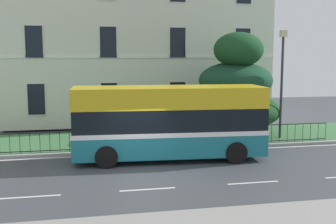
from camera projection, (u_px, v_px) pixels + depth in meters
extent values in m
cube|color=#3E4147|center=(141.00, 176.00, 16.63)|extent=(60.00, 56.00, 0.06)
cube|color=silver|center=(131.00, 154.00, 20.17)|extent=(54.00, 0.14, 0.01)
cube|color=silver|center=(30.00, 197.00, 14.08)|extent=(2.00, 0.12, 0.01)
cube|color=silver|center=(148.00, 189.00, 14.87)|extent=(2.00, 0.12, 0.01)
cube|color=silver|center=(253.00, 183.00, 15.66)|extent=(2.00, 0.12, 0.01)
cube|color=#9E9E99|center=(129.00, 151.00, 20.62)|extent=(57.00, 0.24, 0.12)
cube|color=#3E7042|center=(124.00, 140.00, 23.38)|extent=(57.00, 5.45, 0.12)
cube|color=silver|center=(133.00, 41.00, 31.86)|extent=(17.91, 10.65, 11.45)
cube|color=white|center=(144.00, 57.00, 26.81)|extent=(17.91, 0.06, 0.20)
cube|color=#2D333D|center=(144.00, 110.00, 27.26)|extent=(1.10, 0.06, 2.20)
cube|color=white|center=(36.00, 99.00, 25.83)|extent=(1.12, 0.04, 2.01)
cube|color=black|center=(36.00, 99.00, 25.81)|extent=(1.02, 0.03, 1.91)
cube|color=white|center=(109.00, 98.00, 26.71)|extent=(1.12, 0.04, 2.01)
cube|color=black|center=(109.00, 98.00, 26.69)|extent=(1.02, 0.03, 1.91)
cube|color=white|center=(177.00, 96.00, 27.59)|extent=(1.12, 0.04, 2.01)
cube|color=black|center=(178.00, 97.00, 27.57)|extent=(1.02, 0.03, 1.91)
cube|color=white|center=(241.00, 95.00, 28.48)|extent=(1.12, 0.04, 2.01)
cube|color=black|center=(242.00, 95.00, 28.46)|extent=(1.02, 0.03, 1.91)
cube|color=white|center=(34.00, 42.00, 25.36)|extent=(1.12, 0.04, 2.01)
cube|color=black|center=(34.00, 42.00, 25.34)|extent=(1.02, 0.03, 1.91)
cube|color=white|center=(108.00, 42.00, 26.24)|extent=(1.12, 0.04, 2.01)
cube|color=black|center=(108.00, 42.00, 26.22)|extent=(1.02, 0.03, 1.91)
cube|color=white|center=(178.00, 42.00, 27.12)|extent=(1.12, 0.04, 2.01)
cube|color=black|center=(178.00, 42.00, 27.10)|extent=(1.02, 0.03, 1.91)
cube|color=white|center=(243.00, 43.00, 28.01)|extent=(1.12, 0.04, 2.01)
cube|color=black|center=(243.00, 43.00, 27.99)|extent=(1.02, 0.03, 1.91)
cube|color=black|center=(162.00, 129.00, 21.09)|extent=(18.31, 0.04, 0.04)
cube|color=black|center=(162.00, 146.00, 21.20)|extent=(18.31, 0.04, 0.04)
cylinder|color=black|center=(10.00, 144.00, 19.71)|extent=(0.02, 0.02, 0.95)
cylinder|color=black|center=(20.00, 144.00, 19.80)|extent=(0.02, 0.02, 0.95)
cylinder|color=black|center=(30.00, 143.00, 19.89)|extent=(0.02, 0.02, 0.95)
cylinder|color=black|center=(40.00, 143.00, 19.98)|extent=(0.02, 0.02, 0.95)
cylinder|color=black|center=(50.00, 142.00, 20.07)|extent=(0.02, 0.02, 0.95)
cylinder|color=black|center=(60.00, 142.00, 20.16)|extent=(0.02, 0.02, 0.95)
cylinder|color=black|center=(69.00, 142.00, 20.25)|extent=(0.02, 0.02, 0.95)
cylinder|color=black|center=(79.00, 141.00, 20.34)|extent=(0.02, 0.02, 0.95)
cylinder|color=black|center=(89.00, 141.00, 20.43)|extent=(0.02, 0.02, 0.95)
cylinder|color=black|center=(98.00, 140.00, 20.52)|extent=(0.02, 0.02, 0.95)
cylinder|color=black|center=(107.00, 140.00, 20.61)|extent=(0.02, 0.02, 0.95)
cylinder|color=black|center=(117.00, 140.00, 20.70)|extent=(0.02, 0.02, 0.95)
cylinder|color=black|center=(126.00, 139.00, 20.79)|extent=(0.02, 0.02, 0.95)
cylinder|color=black|center=(135.00, 139.00, 20.88)|extent=(0.02, 0.02, 0.95)
cylinder|color=black|center=(144.00, 139.00, 20.97)|extent=(0.02, 0.02, 0.95)
cylinder|color=black|center=(153.00, 138.00, 21.06)|extent=(0.02, 0.02, 0.95)
cylinder|color=black|center=(162.00, 138.00, 21.15)|extent=(0.02, 0.02, 0.95)
cylinder|color=black|center=(171.00, 138.00, 21.24)|extent=(0.02, 0.02, 0.95)
cylinder|color=black|center=(180.00, 137.00, 21.33)|extent=(0.02, 0.02, 0.95)
cylinder|color=black|center=(188.00, 137.00, 21.42)|extent=(0.02, 0.02, 0.95)
cylinder|color=black|center=(197.00, 137.00, 21.51)|extent=(0.02, 0.02, 0.95)
cylinder|color=black|center=(206.00, 136.00, 21.60)|extent=(0.02, 0.02, 0.95)
cylinder|color=black|center=(214.00, 136.00, 21.69)|extent=(0.02, 0.02, 0.95)
cylinder|color=black|center=(222.00, 136.00, 21.78)|extent=(0.02, 0.02, 0.95)
cylinder|color=black|center=(231.00, 135.00, 21.87)|extent=(0.02, 0.02, 0.95)
cylinder|color=black|center=(239.00, 135.00, 21.96)|extent=(0.02, 0.02, 0.95)
cylinder|color=black|center=(247.00, 135.00, 22.05)|extent=(0.02, 0.02, 0.95)
cylinder|color=black|center=(255.00, 134.00, 22.14)|extent=(0.02, 0.02, 0.95)
cylinder|color=black|center=(263.00, 134.00, 22.23)|extent=(0.02, 0.02, 0.95)
cylinder|color=black|center=(271.00, 134.00, 22.32)|extent=(0.02, 0.02, 0.95)
cylinder|color=black|center=(279.00, 133.00, 22.41)|extent=(0.02, 0.02, 0.95)
cylinder|color=black|center=(287.00, 133.00, 22.50)|extent=(0.02, 0.02, 0.95)
cylinder|color=black|center=(295.00, 133.00, 22.59)|extent=(0.02, 0.02, 0.95)
cylinder|color=black|center=(303.00, 132.00, 22.68)|extent=(0.02, 0.02, 0.95)
cylinder|color=black|center=(310.00, 132.00, 22.78)|extent=(0.02, 0.02, 0.95)
cylinder|color=black|center=(318.00, 132.00, 22.87)|extent=(0.02, 0.02, 0.95)
cylinder|color=black|center=(326.00, 132.00, 22.96)|extent=(0.02, 0.02, 0.95)
cylinder|color=#423328|center=(238.00, 117.00, 24.80)|extent=(0.51, 0.51, 1.97)
ellipsoid|color=#19401D|center=(238.00, 110.00, 24.87)|extent=(5.07, 5.07, 2.12)
ellipsoid|color=#174028|center=(236.00, 80.00, 24.71)|extent=(4.34, 4.34, 2.18)
ellipsoid|color=#174120|center=(238.00, 50.00, 24.01)|extent=(2.88, 2.88, 2.03)
cube|color=#1C707E|center=(169.00, 142.00, 19.16)|extent=(8.73, 2.97, 1.11)
cube|color=white|center=(169.00, 131.00, 19.09)|extent=(8.75, 2.99, 0.20)
cube|color=black|center=(169.00, 118.00, 19.02)|extent=(8.65, 2.92, 1.05)
cube|color=gold|center=(169.00, 97.00, 18.89)|extent=(8.73, 2.97, 0.92)
cube|color=black|center=(260.00, 118.00, 19.62)|extent=(0.19, 2.05, 0.96)
cube|color=black|center=(260.00, 97.00, 19.48)|extent=(0.17, 1.76, 0.59)
cylinder|color=silver|center=(253.00, 143.00, 20.57)|extent=(0.05, 0.20, 0.20)
cylinder|color=silver|center=(265.00, 150.00, 19.03)|extent=(0.05, 0.20, 0.20)
cylinder|color=black|center=(222.00, 142.00, 20.75)|extent=(0.98, 0.36, 0.96)
cylinder|color=black|center=(236.00, 153.00, 18.45)|extent=(0.98, 0.36, 0.96)
cylinder|color=black|center=(107.00, 145.00, 19.97)|extent=(0.98, 0.36, 0.96)
cylinder|color=black|center=(106.00, 157.00, 17.67)|extent=(0.98, 0.36, 0.96)
cylinder|color=#333338|center=(281.00, 88.00, 23.32)|extent=(0.14, 0.14, 5.63)
cube|color=beige|center=(283.00, 34.00, 22.92)|extent=(0.36, 0.24, 0.36)
cylinder|color=#4C4742|center=(255.00, 132.00, 23.01)|extent=(0.56, 0.56, 0.92)
ellipsoid|color=black|center=(255.00, 122.00, 22.93)|extent=(0.57, 0.57, 0.20)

